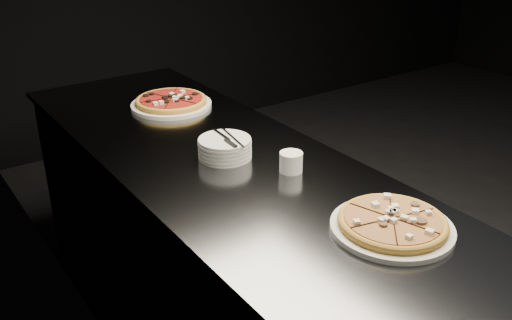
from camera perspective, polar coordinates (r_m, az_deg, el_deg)
wall_left at (r=1.62m, az=-13.58°, el=11.58°), size 0.02×5.00×2.80m
counter at (r=2.18m, az=-1.89°, el=-11.51°), size 0.74×2.44×0.92m
pizza_mushroom at (r=1.61m, az=13.48°, el=-6.22°), size 0.36×0.36×0.04m
pizza_tomato at (r=2.51m, az=-8.47°, el=5.77°), size 0.35×0.35×0.04m
plate_stack at (r=2.00m, az=-3.14°, el=1.22°), size 0.18×0.18×0.07m
cutlery at (r=1.97m, az=-2.76°, el=2.12°), size 0.08×0.19×0.01m
ramekin at (r=1.89m, az=3.53°, el=-0.14°), size 0.08×0.08×0.07m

